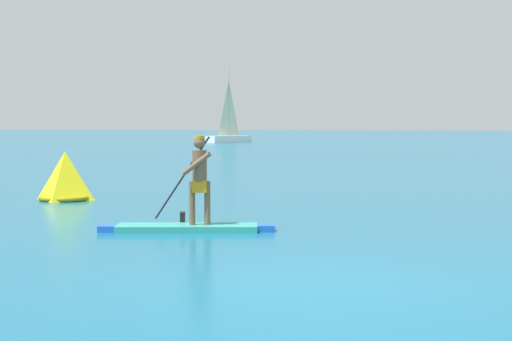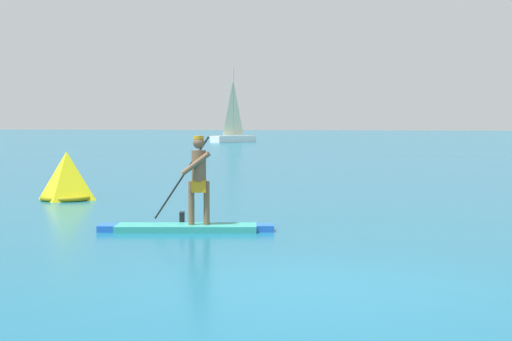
{
  "view_description": "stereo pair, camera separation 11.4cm",
  "coord_description": "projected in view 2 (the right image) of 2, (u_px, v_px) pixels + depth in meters",
  "views": [
    {
      "loc": [
        1.54,
        -8.76,
        1.93
      ],
      "look_at": [
        -2.4,
        6.28,
        0.98
      ],
      "focal_mm": 53.37,
      "sensor_mm": 36.0,
      "label": 1
    },
    {
      "loc": [
        1.65,
        -8.73,
        1.93
      ],
      "look_at": [
        -2.4,
        6.28,
        0.98
      ],
      "focal_mm": 53.37,
      "sensor_mm": 36.0,
      "label": 2
    }
  ],
  "objects": [
    {
      "name": "paddleboarder_mid_center",
      "position": [
        189.0,
        212.0,
        13.7
      ],
      "size": [
        3.16,
        1.3,
        1.74
      ],
      "rotation": [
        0.0,
        0.0,
        3.41
      ],
      "color": "teal",
      "rests_on": "ground"
    },
    {
      "name": "race_marker_buoy",
      "position": [
        67.0,
        178.0,
        19.32
      ],
      "size": [
        1.36,
        1.36,
        1.23
      ],
      "color": "yellow",
      "rests_on": "ground"
    },
    {
      "name": "sailboat_left_horizon",
      "position": [
        233.0,
        133.0,
        79.28
      ],
      "size": [
        3.83,
        5.38,
        7.68
      ],
      "rotation": [
        0.0,
        0.0,
        4.21
      ],
      "color": "white",
      "rests_on": "ground"
    },
    {
      "name": "ground",
      "position": [
        313.0,
        288.0,
        8.96
      ],
      "size": [
        440.0,
        440.0,
        0.0
      ],
      "primitive_type": "plane",
      "color": "#145B7A"
    }
  ]
}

